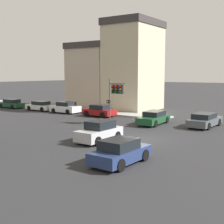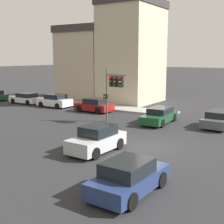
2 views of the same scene
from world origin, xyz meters
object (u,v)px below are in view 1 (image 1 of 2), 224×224
Objects in this scene: crossing_car_2 at (205,120)px; parked_car_3 at (11,104)px; traffic_signal at (115,92)px; crossing_car_1 at (99,132)px; crossing_car_0 at (154,118)px; parked_car_1 at (66,108)px; parked_car_2 at (40,106)px; crossing_car_3 at (120,152)px; parked_car_0 at (100,111)px.

crossing_car_2 is 28.86m from parked_car_3.
crossing_car_1 is (-7.52, -3.65, -2.47)m from traffic_signal.
traffic_signal is 21.22m from parked_car_3.
crossing_car_0 is at bearing 176.36° from parked_car_3.
crossing_car_1 is 17.67m from parked_car_1.
parked_car_2 is 5.94m from parked_car_3.
crossing_car_3 is (-3.97, -4.43, -0.06)m from crossing_car_1.
crossing_car_0 is at bearing 21.13° from crossing_car_3.
crossing_car_1 is at bearing 155.73° from parked_car_3.
parked_car_1 reaches higher than parked_car_3.
parked_car_1 is at bearing 91.40° from crossing_car_2.
parked_car_1 is at bearing -104.50° from traffic_signal.
parked_car_0 is 5.55m from parked_car_1.
traffic_signal is 1.16× the size of parked_car_1.
traffic_signal is 4.68m from crossing_car_0.
parked_car_2 is at bearing -0.22° from parked_car_0.
parked_car_0 is at bearing 42.06° from crossing_car_3.
parked_car_2 is (0.20, 10.30, -0.06)m from parked_car_0.
parked_car_1 reaches higher than crossing_car_2.
traffic_signal is 9.11m from crossing_car_2.
crossing_car_3 reaches higher than crossing_car_0.
traffic_signal is at bearing 37.04° from crossing_car_3.
parked_car_3 is (1.50, 24.17, -0.02)m from crossing_car_0.
parked_car_0 reaches higher than parked_car_3.
parked_car_0 is at bearing -141.54° from crossing_car_1.
crossing_car_1 is 0.82× the size of crossing_car_2.
parked_car_3 is (0.11, 28.86, -0.02)m from crossing_car_2.
crossing_car_1 is at bearing 127.53° from parked_car_0.
crossing_car_0 is 1.20× the size of crossing_car_1.
parked_car_3 is at bearing 0.34° from parked_car_1.
parked_car_0 is (1.53, 7.94, 0.03)m from crossing_car_0.
crossing_car_1 reaches higher than parked_car_0.
crossing_car_0 is 8.08m from parked_car_0.
traffic_signal reaches higher than crossing_car_2.
crossing_car_0 is at bearing 173.98° from parked_car_2.
parked_car_1 reaches higher than crossing_car_0.
crossing_car_3 reaches higher than crossing_car_2.
crossing_car_2 is 22.92m from parked_car_2.
parked_car_3 is at bearing -94.29° from traffic_signal.
crossing_car_2 is at bearing 104.06° from crossing_car_0.
crossing_car_1 is 13.71m from parked_car_0.
parked_car_2 is at bearing 58.43° from crossing_car_3.
traffic_signal is 11.00m from parked_car_1.
crossing_car_1 is 21.61m from parked_car_2.
parked_car_1 is at bearing -99.56° from crossing_car_0.
parked_car_0 reaches higher than parked_car_2.
parked_car_3 is (-0.03, 16.24, -0.05)m from parked_car_0.
parked_car_3 is (10.97, 24.42, -0.12)m from crossing_car_1.
traffic_signal is 6.26m from parked_car_0.
crossing_car_1 is at bearing 160.01° from crossing_car_2.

